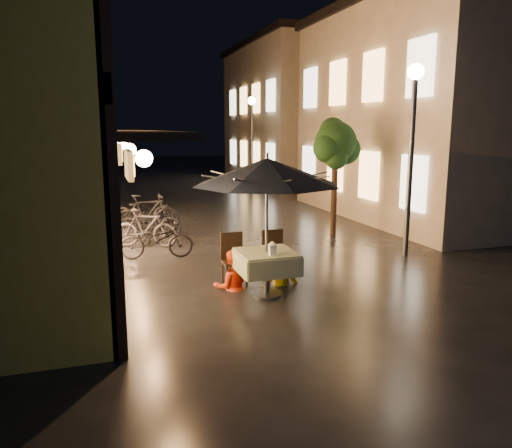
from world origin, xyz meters
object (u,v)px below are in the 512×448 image
object	(u,v)px
table_lantern	(272,247)
person_yellow	(280,248)
streetlamp_near	(413,126)
cafe_table	(266,262)
person_orange	(231,252)
patio_umbrella	(267,172)
bicycle_0	(156,240)

from	to	relation	value
table_lantern	person_yellow	world-z (taller)	person_yellow
streetlamp_near	cafe_table	distance (m)	4.87
streetlamp_near	person_orange	xyz separation A→B (m)	(-4.41, -1.13, -2.23)
patio_umbrella	table_lantern	size ratio (longest dim) A/B	10.07
streetlamp_near	cafe_table	world-z (taller)	streetlamp_near
cafe_table	bicycle_0	size ratio (longest dim) A/B	0.62
table_lantern	person_yellow	size ratio (longest dim) A/B	0.18
person_orange	bicycle_0	distance (m)	2.77
table_lantern	bicycle_0	distance (m)	3.76
person_orange	person_yellow	world-z (taller)	person_yellow
streetlamp_near	person_yellow	distance (m)	4.30
cafe_table	person_orange	bearing A→B (deg)	131.07
person_orange	patio_umbrella	bearing A→B (deg)	134.24
person_yellow	bicycle_0	xyz separation A→B (m)	(-1.98, 2.57, -0.26)
cafe_table	person_orange	distance (m)	0.74
cafe_table	person_yellow	world-z (taller)	person_yellow
cafe_table	bicycle_0	world-z (taller)	bicycle_0
cafe_table	patio_umbrella	size ratio (longest dim) A/B	0.39
streetlamp_near	person_yellow	world-z (taller)	streetlamp_near
cafe_table	person_orange	xyz separation A→B (m)	(-0.48, 0.55, 0.10)
cafe_table	table_lantern	bearing A→B (deg)	-90.00
cafe_table	person_yellow	distance (m)	0.69
cafe_table	person_yellow	size ratio (longest dim) A/B	0.72
patio_umbrella	person_orange	size ratio (longest dim) A/B	1.84
streetlamp_near	bicycle_0	bearing A→B (deg)	165.49
cafe_table	person_yellow	bearing A→B (deg)	50.05
table_lantern	cafe_table	bearing A→B (deg)	90.00
table_lantern	person_yellow	bearing A→B (deg)	61.85
streetlamp_near	bicycle_0	world-z (taller)	streetlamp_near
cafe_table	patio_umbrella	world-z (taller)	patio_umbrella
cafe_table	bicycle_0	xyz separation A→B (m)	(-1.54, 3.09, -0.16)
person_orange	bicycle_0	xyz separation A→B (m)	(-1.06, 2.54, -0.26)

